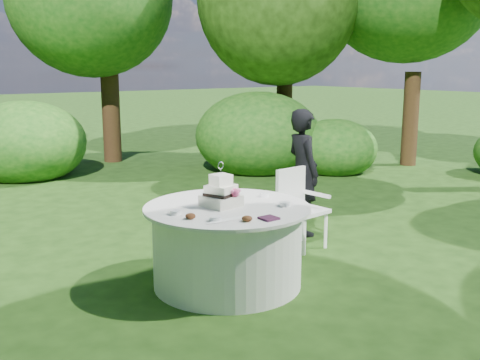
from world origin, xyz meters
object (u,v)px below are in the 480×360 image
(table, at_px, (227,245))
(guest, at_px, (303,172))
(chair, at_px, (298,202))
(napkins, at_px, (269,218))
(cake, at_px, (221,194))

(table, bearing_deg, guest, 25.28)
(guest, xyz_separation_m, chair, (-0.39, -0.34, -0.26))
(napkins, xyz_separation_m, chair, (1.30, 1.05, -0.26))
(napkins, bearing_deg, table, 92.04)
(guest, relative_size, cake, 3.67)
(guest, relative_size, chair, 1.71)
(napkins, distance_m, chair, 1.69)
(napkins, relative_size, table, 0.09)
(table, distance_m, chair, 1.41)
(cake, bearing_deg, chair, 17.43)
(table, bearing_deg, napkins, -87.96)
(napkins, xyz_separation_m, table, (-0.02, 0.59, -0.39))
(guest, bearing_deg, napkins, 143.20)
(table, height_order, cake, cake)
(chair, bearing_deg, cake, -162.57)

